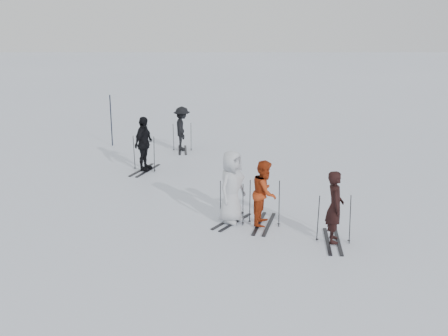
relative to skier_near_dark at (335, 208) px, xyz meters
name	(u,v)px	position (x,y,z in m)	size (l,w,h in m)	color
ground	(224,210)	(-2.76, 2.32, -0.92)	(120.00, 120.00, 0.00)	silver
skier_near_dark	(335,208)	(0.00, 0.00, 0.00)	(0.67, 0.44, 1.84)	black
skier_red	(265,194)	(-1.67, 1.20, -0.03)	(0.87, 0.68, 1.78)	#9C3111
skier_grey	(232,188)	(-2.56, 1.38, 0.08)	(0.98, 0.64, 2.01)	#B7BBC2
skier_uphill_left	(144,144)	(-5.66, 6.47, 0.06)	(1.15, 0.48, 1.96)	black
skier_uphill_far	(182,129)	(-4.49, 9.45, -0.02)	(1.17, 0.67, 1.80)	black
skis_near_dark	(334,218)	(0.00, 0.00, -0.28)	(0.94, 1.77, 1.29)	black
skis_red	(264,202)	(-1.67, 1.20, -0.27)	(0.95, 1.80, 1.31)	black
skis_grey	(232,202)	(-2.56, 1.38, -0.32)	(0.87, 1.64, 1.19)	black
skis_uphill_left	(144,153)	(-5.66, 6.47, -0.25)	(0.97, 1.83, 1.33)	black
skis_uphill_far	(182,137)	(-4.49, 9.45, -0.33)	(0.86, 1.62, 1.18)	black
piste_marker	(111,120)	(-7.57, 10.32, 0.17)	(0.05, 0.05, 2.19)	black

